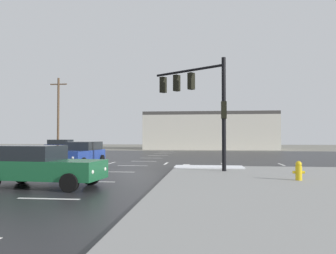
{
  "coord_description": "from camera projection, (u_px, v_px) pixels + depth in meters",
  "views": [
    {
      "loc": [
        4.83,
        -24.0,
        1.94
      ],
      "look_at": [
        1.07,
        9.56,
        2.91
      ],
      "focal_mm": 36.15,
      "sensor_mm": 36.0,
      "label": 1
    }
  ],
  "objects": [
    {
      "name": "ground_plane",
      "position": [
        138.0,
        164.0,
        24.32
      ],
      "size": [
        120.0,
        120.0,
        0.0
      ],
      "primitive_type": "plane",
      "color": "slate"
    },
    {
      "name": "road_asphalt",
      "position": [
        138.0,
        163.0,
        24.32
      ],
      "size": [
        44.0,
        44.0,
        0.02
      ],
      "primitive_type": "cube",
      "color": "#232326",
      "rests_on": "ground_plane"
    },
    {
      "name": "snow_strip_curbside",
      "position": [
        209.0,
        167.0,
        19.8
      ],
      "size": [
        4.0,
        1.6,
        0.06
      ],
      "primitive_type": "cube",
      "color": "white",
      "rests_on": "sidewalk_corner"
    },
    {
      "name": "lane_markings",
      "position": [
        152.0,
        165.0,
        22.82
      ],
      "size": [
        36.15,
        36.15,
        0.01
      ],
      "color": "silver",
      "rests_on": "road_asphalt"
    },
    {
      "name": "traffic_signal_mast",
      "position": [
        200.0,
        95.0,
        18.82
      ],
      "size": [
        4.1,
        2.94,
        5.99
      ],
      "rotation": [
        0.0,
        0.0,
        2.54
      ],
      "color": "black",
      "rests_on": "sidewalk_corner"
    },
    {
      "name": "fire_hydrant",
      "position": [
        299.0,
        171.0,
        13.93
      ],
      "size": [
        0.48,
        0.26,
        0.79
      ],
      "color": "gold",
      "rests_on": "sidewalk_corner"
    },
    {
      "name": "strip_building_background",
      "position": [
        210.0,
        131.0,
        53.11
      ],
      "size": [
        20.02,
        8.0,
        5.69
      ],
      "color": "beige",
      "rests_on": "ground_plane"
    },
    {
      "name": "sedan_blue",
      "position": [
        81.0,
        153.0,
        22.27
      ],
      "size": [
        2.25,
        4.62,
        1.58
      ],
      "rotation": [
        0.0,
        0.0,
        -1.63
      ],
      "color": "navy",
      "rests_on": "road_asphalt"
    },
    {
      "name": "sedan_navy",
      "position": [
        64.0,
        146.0,
        39.33
      ],
      "size": [
        4.6,
        2.19,
        1.58
      ],
      "rotation": [
        0.0,
        0.0,
        -0.05
      ],
      "color": "#141E47",
      "rests_on": "road_asphalt"
    },
    {
      "name": "sedan_green",
      "position": [
        39.0,
        165.0,
        12.85
      ],
      "size": [
        4.65,
        2.33,
        1.58
      ],
      "rotation": [
        0.0,
        0.0,
        -0.09
      ],
      "color": "#195933",
      "rests_on": "road_asphalt"
    },
    {
      "name": "utility_pole_distant",
      "position": [
        58.0,
        113.0,
        43.41
      ],
      "size": [
        2.2,
        0.28,
        9.5
      ],
      "color": "brown",
      "rests_on": "ground_plane"
    }
  ]
}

